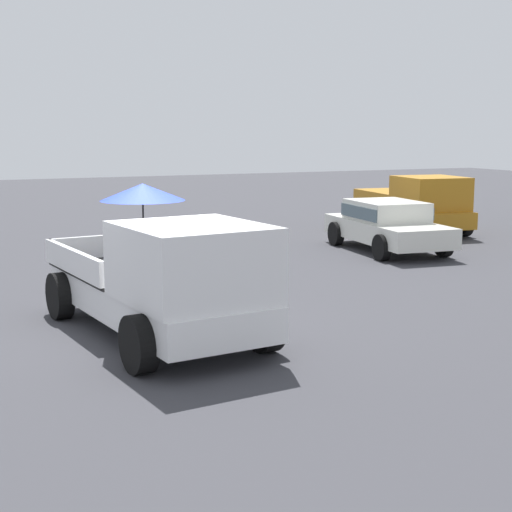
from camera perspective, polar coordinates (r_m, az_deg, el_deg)
ground_plane at (r=12.41m, az=-7.51°, el=-5.72°), size 80.00×80.00×0.00m
pickup_truck_main at (r=11.80m, az=-6.70°, el=-1.58°), size 5.22×2.69×2.33m
pickup_truck_far at (r=24.78m, az=11.59°, el=3.77°), size 4.99×2.64×1.80m
parked_sedan_far at (r=20.80m, az=9.66°, el=2.42°), size 4.46×2.33×1.33m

